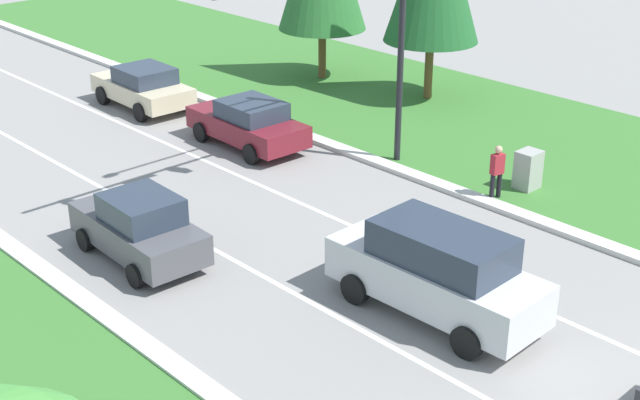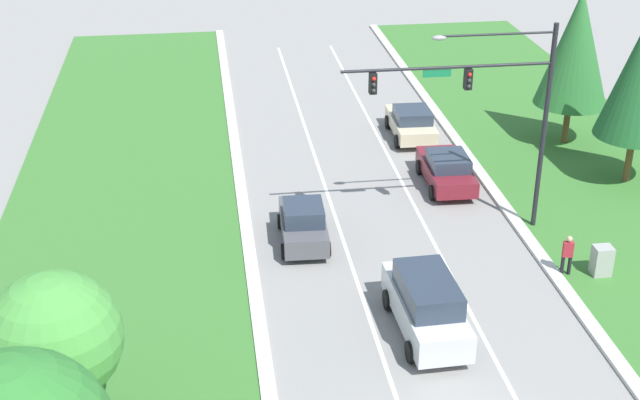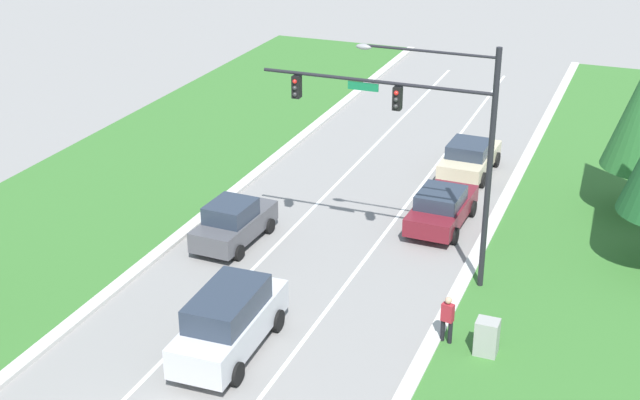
# 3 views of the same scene
# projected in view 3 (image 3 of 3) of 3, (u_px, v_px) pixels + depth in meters

# --- Properties ---
(traffic_signal_mast) EXTENTS (8.32, 0.41, 8.64)m
(traffic_signal_mast) POSITION_uv_depth(u_px,v_px,m) (425.00, 126.00, 30.03)
(traffic_signal_mast) COLOR black
(traffic_signal_mast) RESTS_ON ground_plane
(champagne_sedan) EXTENTS (2.24, 4.49, 1.61)m
(champagne_sedan) POSITION_uv_depth(u_px,v_px,m) (470.00, 157.00, 41.01)
(champagne_sedan) COLOR beige
(champagne_sedan) RESTS_ON ground_plane
(graphite_sedan) EXTENTS (2.07, 4.17, 1.77)m
(graphite_sedan) POSITION_uv_depth(u_px,v_px,m) (234.00, 223.00, 34.45)
(graphite_sedan) COLOR #4C4C51
(graphite_sedan) RESTS_ON ground_plane
(silver_suv) EXTENTS (2.18, 5.15, 2.15)m
(silver_suv) POSITION_uv_depth(u_px,v_px,m) (229.00, 321.00, 27.39)
(silver_suv) COLOR silver
(silver_suv) RESTS_ON ground_plane
(burgundy_sedan) EXTENTS (2.17, 4.56, 1.62)m
(burgundy_sedan) POSITION_uv_depth(u_px,v_px,m) (442.00, 208.00, 35.83)
(burgundy_sedan) COLOR maroon
(burgundy_sedan) RESTS_ON ground_plane
(utility_cabinet) EXTENTS (0.70, 0.60, 1.24)m
(utility_cabinet) POSITION_uv_depth(u_px,v_px,m) (487.00, 338.00, 27.36)
(utility_cabinet) COLOR #9E9E99
(utility_cabinet) RESTS_ON ground_plane
(pedestrian) EXTENTS (0.42, 0.29, 1.69)m
(pedestrian) POSITION_uv_depth(u_px,v_px,m) (447.00, 318.00, 27.84)
(pedestrian) COLOR black
(pedestrian) RESTS_ON ground_plane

